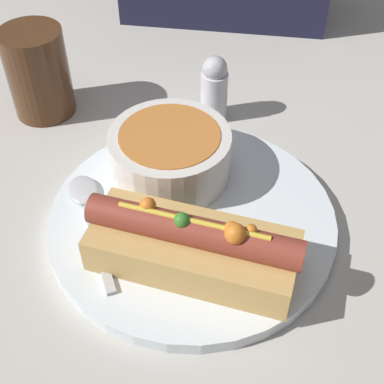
# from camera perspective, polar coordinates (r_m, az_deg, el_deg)

# --- Properties ---
(ground_plane) EXTENTS (4.00, 4.00, 0.00)m
(ground_plane) POSITION_cam_1_polar(r_m,az_deg,el_deg) (0.52, 0.00, -3.49)
(ground_plane) COLOR #BCB7AD
(dinner_plate) EXTENTS (0.27, 0.27, 0.01)m
(dinner_plate) POSITION_cam_1_polar(r_m,az_deg,el_deg) (0.51, 0.00, -2.97)
(dinner_plate) COLOR white
(dinner_plate) RESTS_ON ground_plane
(hot_dog) EXTENTS (0.18, 0.10, 0.06)m
(hot_dog) POSITION_cam_1_polar(r_m,az_deg,el_deg) (0.45, 0.14, -5.72)
(hot_dog) COLOR tan
(hot_dog) RESTS_ON dinner_plate
(soup_bowl) EXTENTS (0.12, 0.12, 0.05)m
(soup_bowl) POSITION_cam_1_polar(r_m,az_deg,el_deg) (0.53, -2.36, 4.20)
(soup_bowl) COLOR silver
(soup_bowl) RESTS_ON dinner_plate
(spoon) EXTENTS (0.08, 0.14, 0.01)m
(spoon) POSITION_cam_1_polar(r_m,az_deg,el_deg) (0.52, -11.20, -1.17)
(spoon) COLOR #B7B7BC
(spoon) RESTS_ON dinner_plate
(drinking_glass) EXTENTS (0.07, 0.07, 0.10)m
(drinking_glass) POSITION_cam_1_polar(r_m,az_deg,el_deg) (0.65, -16.09, 12.12)
(drinking_glass) COLOR #4C2D19
(drinking_glass) RESTS_ON ground_plane
(salt_shaker) EXTENTS (0.03, 0.03, 0.08)m
(salt_shaker) POSITION_cam_1_polar(r_m,az_deg,el_deg) (0.62, 2.79, 10.96)
(salt_shaker) COLOR silver
(salt_shaker) RESTS_ON ground_plane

